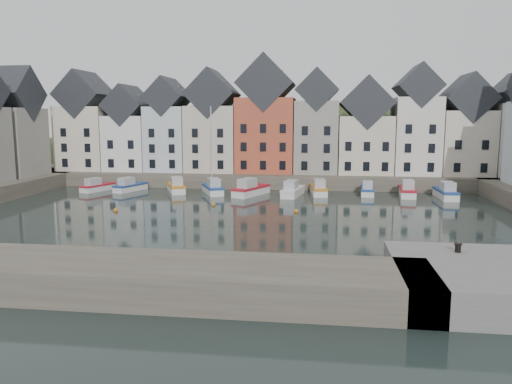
# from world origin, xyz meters

# --- Properties ---
(ground) EXTENTS (260.00, 260.00, 0.00)m
(ground) POSITION_xyz_m (0.00, 0.00, 0.00)
(ground) COLOR black
(ground) RESTS_ON ground
(far_quay) EXTENTS (90.00, 16.00, 2.00)m
(far_quay) POSITION_xyz_m (0.00, 30.00, 1.00)
(far_quay) COLOR #4F473C
(far_quay) RESTS_ON ground
(near_wall) EXTENTS (50.00, 6.00, 2.00)m
(near_wall) POSITION_xyz_m (-10.00, -22.00, 1.00)
(near_wall) COLOR #4F473C
(near_wall) RESTS_ON ground
(hillside) EXTENTS (153.60, 70.40, 64.00)m
(hillside) POSITION_xyz_m (0.02, 56.00, -17.96)
(hillside) COLOR #283319
(hillside) RESTS_ON ground
(far_terrace) EXTENTS (72.37, 8.16, 17.78)m
(far_terrace) POSITION_xyz_m (3.21, 28.00, 8.88)
(far_terrace) COLOR beige
(far_terrace) RESTS_ON far_quay
(mooring_buoys) EXTENTS (20.50, 5.50, 0.50)m
(mooring_buoys) POSITION_xyz_m (-4.00, 5.33, 0.15)
(mooring_buoys) COLOR orange
(mooring_buoys) RESTS_ON ground
(boat_a) EXTENTS (3.50, 5.78, 2.12)m
(boat_a) POSITION_xyz_m (-22.99, 17.53, 0.63)
(boat_a) COLOR silver
(boat_a) RESTS_ON ground
(boat_b) EXTENTS (3.55, 6.00, 2.20)m
(boat_b) POSITION_xyz_m (-18.33, 18.15, 0.66)
(boat_b) COLOR silver
(boat_b) RESTS_ON ground
(boat_c) EXTENTS (4.29, 6.61, 2.44)m
(boat_c) POSITION_xyz_m (-11.52, 18.15, 0.73)
(boat_c) COLOR silver
(boat_c) RESTS_ON ground
(boat_d) EXTENTS (4.33, 6.59, 12.11)m
(boat_d) POSITION_xyz_m (-6.08, 17.31, 0.79)
(boat_d) COLOR silver
(boat_d) RESTS_ON ground
(boat_e) EXTENTS (4.68, 7.11, 2.63)m
(boat_e) POSITION_xyz_m (-0.75, 16.42, 0.78)
(boat_e) COLOR silver
(boat_e) RESTS_ON ground
(boat_f) EXTENTS (3.06, 6.60, 2.44)m
(boat_f) POSITION_xyz_m (4.90, 16.50, 0.73)
(boat_f) COLOR silver
(boat_f) RESTS_ON ground
(boat_g) EXTENTS (2.56, 6.42, 2.40)m
(boat_g) POSITION_xyz_m (8.35, 18.49, 0.71)
(boat_g) COLOR silver
(boat_g) RESTS_ON ground
(boat_h) EXTENTS (2.09, 5.68, 2.14)m
(boat_h) POSITION_xyz_m (14.87, 18.97, 0.64)
(boat_h) COLOR silver
(boat_h) RESTS_ON ground
(boat_i) EXTENTS (2.61, 6.57, 2.46)m
(boat_i) POSITION_xyz_m (20.06, 18.48, 0.73)
(boat_i) COLOR silver
(boat_i) RESTS_ON ground
(boat_j) EXTENTS (2.05, 6.46, 2.48)m
(boat_j) POSITION_xyz_m (24.71, 17.27, 0.74)
(boat_j) COLOR silver
(boat_j) RESTS_ON ground
(mooring_bollard) EXTENTS (0.48, 0.48, 0.56)m
(mooring_bollard) POSITION_xyz_m (17.22, -17.39, 2.31)
(mooring_bollard) COLOR black
(mooring_bollard) RESTS_ON near_quay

